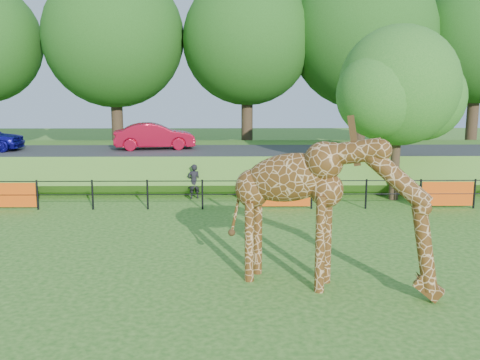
{
  "coord_description": "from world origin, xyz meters",
  "views": [
    {
      "loc": [
        1.12,
        -11.11,
        4.5
      ],
      "look_at": [
        1.3,
        2.88,
        2.0
      ],
      "focal_mm": 40.0,
      "sensor_mm": 36.0,
      "label": 1
    }
  ],
  "objects_px": {
    "giraffe": "(331,213)",
    "car_red": "(155,136)",
    "visitor": "(194,181)",
    "tree_east": "(401,90)"
  },
  "relations": [
    {
      "from": "giraffe",
      "to": "car_red",
      "type": "bearing_deg",
      "value": 135.38
    },
    {
      "from": "visitor",
      "to": "tree_east",
      "type": "bearing_deg",
      "value": 161.97
    },
    {
      "from": "giraffe",
      "to": "car_red",
      "type": "height_order",
      "value": "giraffe"
    },
    {
      "from": "giraffe",
      "to": "visitor",
      "type": "bearing_deg",
      "value": 134.08
    },
    {
      "from": "tree_east",
      "to": "car_red",
      "type": "bearing_deg",
      "value": 153.93
    },
    {
      "from": "giraffe",
      "to": "tree_east",
      "type": "xyz_separation_m",
      "value": [
        4.33,
        9.37,
        2.56
      ]
    },
    {
      "from": "giraffe",
      "to": "visitor",
      "type": "xyz_separation_m",
      "value": [
        -3.71,
        9.61,
        -1.02
      ]
    },
    {
      "from": "car_red",
      "to": "visitor",
      "type": "xyz_separation_m",
      "value": [
        2.22,
        -4.77,
        -1.36
      ]
    },
    {
      "from": "giraffe",
      "to": "tree_east",
      "type": "distance_m",
      "value": 10.63
    },
    {
      "from": "car_red",
      "to": "visitor",
      "type": "relative_size",
      "value": 2.77
    }
  ]
}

